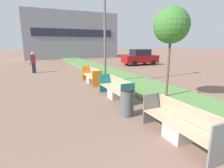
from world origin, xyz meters
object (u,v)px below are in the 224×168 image
at_px(bench_grey_frame, 179,126).
at_px(bench_orange_frame, 92,77).
at_px(sapling_tree_near, 171,26).
at_px(pedestrian_walking, 33,62).
at_px(bench_teal_frame, 116,90).
at_px(litter_bin, 127,102).
at_px(parked_car_distant, 140,57).
at_px(street_lamp_post, 105,10).

relative_size(bench_grey_frame, bench_orange_frame, 0.97).
distance_m(sapling_tree_near, pedestrian_walking, 12.01).
height_order(bench_grey_frame, bench_teal_frame, same).
xyz_separation_m(litter_bin, pedestrian_walking, (-2.93, 11.37, 0.43)).
height_order(litter_bin, parked_car_distant, parked_car_distant).
bearing_deg(parked_car_distant, bench_grey_frame, -117.23).
bearing_deg(bench_grey_frame, sapling_tree_near, 54.58).
relative_size(bench_teal_frame, bench_orange_frame, 1.03).
distance_m(litter_bin, street_lamp_post, 6.26).
height_order(bench_orange_frame, sapling_tree_near, sapling_tree_near).
xyz_separation_m(bench_grey_frame, street_lamp_post, (0.61, 6.73, 3.94)).
bearing_deg(sapling_tree_near, street_lamp_post, 109.04).
relative_size(bench_orange_frame, litter_bin, 2.49).
distance_m(bench_teal_frame, parked_car_distant, 13.55).
bearing_deg(litter_bin, sapling_tree_near, 19.55).
height_order(litter_bin, street_lamp_post, street_lamp_post).
bearing_deg(parked_car_distant, pedestrian_walking, -171.23).
bearing_deg(street_lamp_post, pedestrian_walking, 121.53).
xyz_separation_m(bench_teal_frame, sapling_tree_near, (1.97, -1.10, 2.78)).
distance_m(street_lamp_post, parked_car_distant, 11.49).
relative_size(sapling_tree_near, pedestrian_walking, 2.21).
xyz_separation_m(bench_teal_frame, bench_orange_frame, (-0.00, 3.58, -0.00)).
bearing_deg(pedestrian_walking, sapling_tree_near, -62.86).
bearing_deg(bench_orange_frame, bench_teal_frame, -89.99).
bearing_deg(litter_bin, bench_teal_frame, 76.20).
bearing_deg(bench_grey_frame, litter_bin, 104.25).
bearing_deg(bench_orange_frame, litter_bin, -94.98).
height_order(pedestrian_walking, parked_car_distant, parked_car_distant).
bearing_deg(sapling_tree_near, bench_grey_frame, -125.42).
relative_size(bench_orange_frame, parked_car_distant, 0.55).
height_order(sapling_tree_near, parked_car_distant, sapling_tree_near).
bearing_deg(bench_orange_frame, sapling_tree_near, -67.16).
bearing_deg(street_lamp_post, bench_teal_frame, -102.05).
distance_m(bench_teal_frame, street_lamp_post, 4.90).
relative_size(street_lamp_post, parked_car_distant, 1.85).
distance_m(bench_grey_frame, bench_teal_frame, 3.88).
bearing_deg(parked_car_distant, litter_bin, -122.25).
bearing_deg(pedestrian_walking, parked_car_distant, 6.88).
distance_m(bench_teal_frame, pedestrian_walking, 10.01).
xyz_separation_m(bench_grey_frame, sapling_tree_near, (1.97, 2.78, 2.79)).
bearing_deg(pedestrian_walking, bench_grey_frame, -75.60).
xyz_separation_m(pedestrian_walking, parked_car_distant, (11.59, 1.40, 0.01)).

